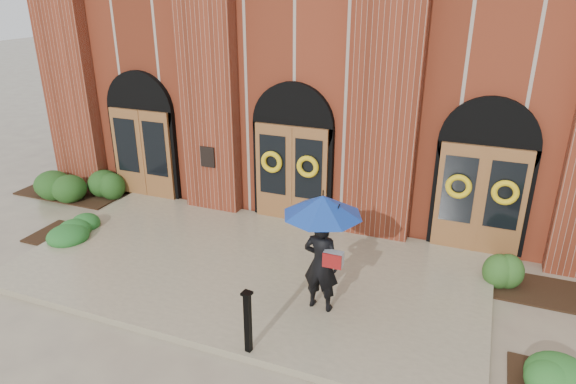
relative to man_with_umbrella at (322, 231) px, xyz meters
The scene contains 9 objects.
ground 2.71m from the man_with_umbrella, 159.62° to the left, with size 90.00×90.00×0.00m, color gray.
landing 2.71m from the man_with_umbrella, 155.82° to the left, with size 10.00×5.30×0.15m, color tan.
church_building 9.85m from the man_with_umbrella, 101.51° to the left, with size 16.20×12.53×7.00m.
man_with_umbrella is the anchor object (origin of this frame).
metal_post 2.05m from the man_with_umbrella, 113.83° to the right, with size 0.18×0.18×1.15m.
hedge_wall_left 9.40m from the man_with_umbrella, 161.70° to the left, with size 2.88×1.15×0.74m, color #1E4416.
hedge_wall_right 5.24m from the man_with_umbrella, 27.91° to the left, with size 2.66×1.06×0.68m, color #29501C.
hedge_front_left 7.23m from the man_with_umbrella, behind, with size 1.28×1.10×0.45m, color #1E5920.
hedge_front_right 4.47m from the man_with_umbrella, ahead, with size 1.49×1.28×0.53m, color #255D21.
Camera 1 is at (4.39, -8.57, 5.91)m, focal length 32.00 mm.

